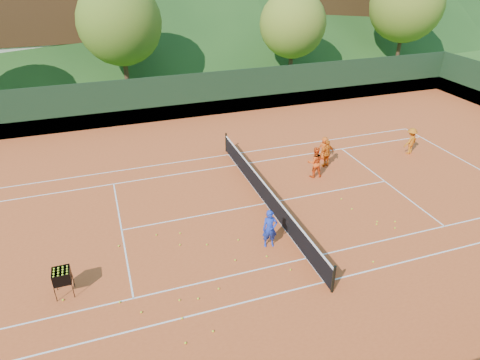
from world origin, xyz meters
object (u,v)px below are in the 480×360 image
object	(u,v)px
chalet_mid	(202,1)
student_c	(324,148)
ball_hopper	(62,277)
chalet_left	(41,5)
student_a	(315,162)
coach	(270,229)
tennis_net	(266,194)
student_d	(411,141)
student_b	(327,153)

from	to	relation	value
chalet_mid	student_c	bearing A→B (deg)	-92.32
ball_hopper	chalet_left	distance (m)	33.54
student_a	chalet_left	bearing A→B (deg)	-58.43
coach	student_a	bearing A→B (deg)	56.94
tennis_net	chalet_left	distance (m)	32.04
chalet_left	student_d	bearing A→B (deg)	-54.59
chalet_left	chalet_mid	size ratio (longest dim) A/B	1.09
ball_hopper	chalet_left	world-z (taller)	chalet_left
student_a	student_d	distance (m)	6.40
tennis_net	chalet_mid	xyz separation A→B (m)	(6.00, 34.00, 4.47)
student_a	student_c	distance (m)	2.24
student_d	chalet_left	world-z (taller)	chalet_left
student_b	tennis_net	world-z (taller)	student_b
chalet_left	chalet_mid	bearing A→B (deg)	14.04
student_d	tennis_net	bearing A→B (deg)	-4.31
student_b	chalet_left	bearing A→B (deg)	-74.05
coach	tennis_net	bearing A→B (deg)	80.93
student_b	tennis_net	xyz separation A→B (m)	(-4.43, -2.46, -0.26)
ball_hopper	chalet_left	bearing A→B (deg)	92.56
coach	student_d	size ratio (longest dim) A/B	1.06
tennis_net	student_d	bearing A→B (deg)	13.80
tennis_net	ball_hopper	xyz separation A→B (m)	(-8.52, -3.15, 0.25)
student_a	ball_hopper	size ratio (longest dim) A/B	1.61
coach	ball_hopper	size ratio (longest dim) A/B	1.58
student_c	student_d	size ratio (longest dim) A/B	0.85
student_c	student_b	bearing A→B (deg)	93.25
student_a	student_c	world-z (taller)	student_a
coach	ball_hopper	distance (m)	7.49
student_b	tennis_net	distance (m)	5.07
student_c	chalet_left	world-z (taller)	chalet_left
student_b	ball_hopper	distance (m)	14.10
student_b	student_c	world-z (taller)	student_b
student_d	student_b	bearing A→B (deg)	-19.08
ball_hopper	chalet_left	xyz separation A→B (m)	(-1.48, 33.15, 4.88)
student_b	chalet_left	size ratio (longest dim) A/B	0.11
student_c	tennis_net	bearing A→B (deg)	59.30
student_c	chalet_mid	bearing A→B (deg)	-67.87
student_d	ball_hopper	world-z (taller)	student_d
student_a	student_d	xyz separation A→B (m)	(6.36, 0.74, -0.05)
coach	student_c	world-z (taller)	coach
student_d	chalet_left	xyz separation A→B (m)	(-19.65, 27.63, 4.88)
student_d	chalet_mid	size ratio (longest dim) A/B	0.12
student_c	chalet_mid	world-z (taller)	chalet_mid
coach	chalet_left	world-z (taller)	chalet_left
student_b	student_c	distance (m)	0.93
student_a	chalet_left	size ratio (longest dim) A/B	0.12
student_b	chalet_mid	xyz separation A→B (m)	(1.57, 31.54, 4.21)
student_d	ball_hopper	size ratio (longest dim) A/B	1.50
student_a	student_c	size ratio (longest dim) A/B	1.26
coach	chalet_left	distance (m)	34.47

